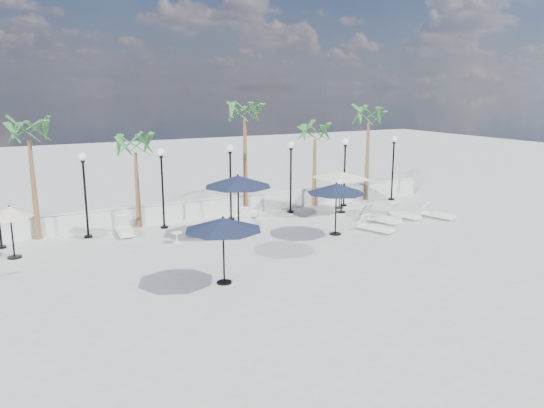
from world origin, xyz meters
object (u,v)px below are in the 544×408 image
lounger_4 (376,227)px  lounger_6 (404,214)px  parasol_navy_mid (238,181)px  lounger_7 (438,214)px  parasol_navy_left (223,224)px  parasol_cream_sq_a (342,173)px  lounger_3 (246,221)px  lounger_5 (381,217)px  parasol_cream_small (10,213)px  parasol_cream_sq_b (340,172)px  lounger_2 (125,229)px  parasol_navy_right (336,189)px

lounger_4 → lounger_6: bearing=5.8°
parasol_navy_mid → lounger_7: bearing=-11.1°
lounger_7 → parasol_navy_mid: parasol_navy_mid is taller
parasol_navy_left → parasol_cream_sq_a: (9.78, 6.92, 0.06)m
lounger_3 → lounger_5: 6.72m
lounger_7 → lounger_6: bearing=139.7°
parasol_navy_left → parasol_cream_small: (-6.26, 6.46, -0.26)m
lounger_4 → parasol_cream_sq_a: 4.54m
lounger_3 → parasol_cream_sq_b: bearing=30.7°
lounger_2 → parasol_navy_right: parasol_navy_right is taller
parasol_navy_right → lounger_3: bearing=131.9°
lounger_4 → parasol_navy_left: parasol_navy_left is taller
lounger_2 → lounger_3: size_ratio=0.96×
lounger_4 → lounger_6: size_ratio=1.01×
parasol_navy_right → parasol_cream_sq_b: parasol_navy_right is taller
lounger_4 → lounger_5: size_ratio=0.84×
parasol_navy_mid → parasol_cream_small: bearing=174.2°
parasol_navy_mid → parasol_cream_sq_b: bearing=17.5°
lounger_2 → parasol_cream_sq_a: parasol_cream_sq_a is taller
lounger_5 → parasol_navy_left: bearing=-178.8°
lounger_7 → parasol_cream_sq_b: parasol_cream_sq_b is taller
parasol_navy_mid → parasol_cream_sq_b: size_ratio=0.70×
parasol_navy_mid → lounger_4: bearing=-24.1°
parasol_navy_right → parasol_navy_mid: bearing=151.1°
lounger_4 → parasol_cream_small: 15.68m
parasol_navy_right → parasol_cream_sq_b: size_ratio=0.61×
lounger_7 → parasol_navy_left: parasol_navy_left is taller
lounger_3 → parasol_navy_mid: parasol_navy_mid is taller
lounger_6 → parasol_cream_sq_a: (-2.08, 2.64, 1.93)m
lounger_6 → parasol_navy_left: bearing=-176.2°
lounger_7 → parasol_navy_left: (-13.43, -3.48, 1.87)m
parasol_navy_right → parasol_navy_left: bearing=-154.1°
lounger_7 → lounger_5: bearing=155.2°
lounger_2 → parasol_cream_sq_b: bearing=4.4°
lounger_3 → parasol_cream_sq_a: (5.79, 0.24, 1.91)m
parasol_cream_sq_b → lounger_3: bearing=-169.9°
parasol_navy_right → parasol_cream_sq_a: size_ratio=0.57×
parasol_cream_sq_a → lounger_2: bearing=175.2°
lounger_4 → lounger_6: lounger_4 is taller
lounger_3 → parasol_cream_sq_a: 6.10m
lounger_7 → parasol_cream_sq_a: 5.38m
lounger_4 → parasol_cream_sq_b: (1.35, 4.90, 1.83)m
lounger_4 → parasol_cream_sq_b: 5.40m
lounger_2 → parasol_navy_left: size_ratio=0.73×
lounger_3 → lounger_6: size_ratio=1.11×
parasol_cream_sq_a → parasol_cream_small: bearing=-178.4°
parasol_navy_left → parasol_cream_small: bearing=134.1°
lounger_5 → lounger_6: lounger_5 is taller
lounger_3 → parasol_navy_right: (2.96, -3.31, 1.90)m
parasol_navy_left → parasol_navy_mid: 6.32m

